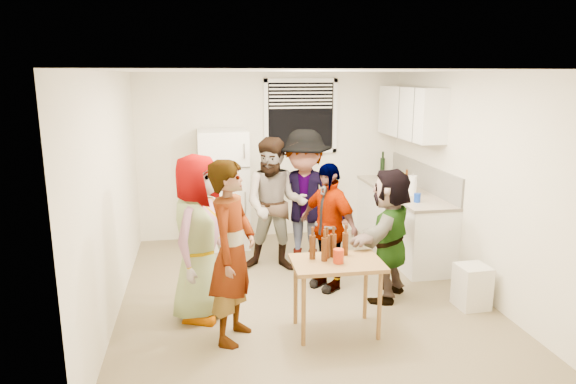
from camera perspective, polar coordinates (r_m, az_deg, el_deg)
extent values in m
cube|color=white|center=(7.49, -7.14, 0.37)|extent=(0.70, 0.70, 1.70)
cube|color=white|center=(7.44, 12.52, -3.28)|extent=(0.60, 2.20, 0.86)
cube|color=#B8A893|center=(7.33, 12.69, 0.11)|extent=(0.64, 2.22, 0.04)
cube|color=#B2AFA4|center=(7.40, 14.80, 1.70)|extent=(0.03, 2.20, 0.36)
cube|color=white|center=(7.41, 13.44, 8.59)|extent=(0.34, 1.60, 0.70)
cylinder|color=white|center=(7.02, 13.57, -0.32)|extent=(0.12, 0.12, 0.26)
cylinder|color=black|center=(8.23, 10.40, 1.75)|extent=(0.07, 0.07, 0.29)
cylinder|color=#47230C|center=(7.00, 12.94, -0.34)|extent=(0.07, 0.07, 0.26)
cylinder|color=#0E32A5|center=(6.64, 14.13, -1.10)|extent=(0.08, 0.08, 0.11)
cube|color=#E4DD5D|center=(7.86, 12.76, 1.64)|extent=(0.02, 0.17, 0.14)
cube|color=silver|center=(5.96, 19.78, -9.70)|extent=(0.33, 0.33, 0.47)
cylinder|color=#47230C|center=(5.00, 2.72, -7.41)|extent=(0.06, 0.06, 0.23)
cylinder|color=#B42E0E|center=(4.92, 5.61, -7.84)|extent=(0.10, 0.10, 0.13)
imported|color=gray|center=(5.60, -9.59, -13.37)|extent=(1.90, 1.49, 0.54)
imported|color=#141933|center=(5.14, -5.96, -15.79)|extent=(1.84, 1.30, 0.41)
imported|color=brown|center=(6.75, -1.38, -8.50)|extent=(1.25, 1.87, 0.65)
imported|color=#3C3C41|center=(6.84, 1.76, -8.21)|extent=(1.80, 2.12, 0.67)
imported|color=black|center=(6.22, 4.34, -10.46)|extent=(1.74, 1.51, 0.37)
imported|color=#D0664B|center=(6.06, 10.90, -11.34)|extent=(2.02, 2.00, 0.44)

